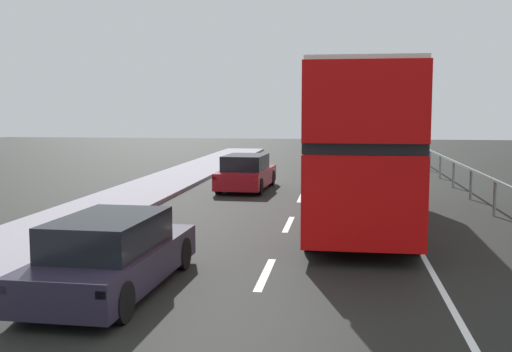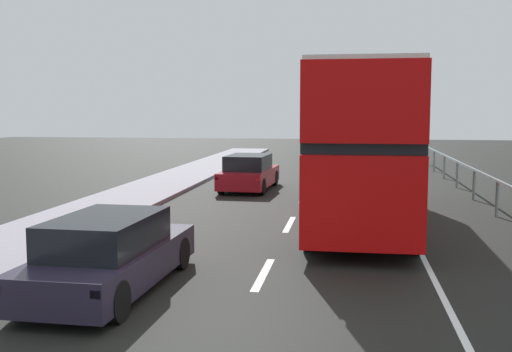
{
  "view_description": "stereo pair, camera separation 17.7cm",
  "coord_description": "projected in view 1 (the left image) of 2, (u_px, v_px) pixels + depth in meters",
  "views": [
    {
      "loc": [
        1.43,
        -8.48,
        3.19
      ],
      "look_at": [
        -0.64,
        6.5,
        1.57
      ],
      "focal_mm": 43.5,
      "sensor_mm": 36.0,
      "label": 1
    },
    {
      "loc": [
        1.61,
        -8.46,
        3.19
      ],
      "look_at": [
        -0.64,
        6.5,
        1.57
      ],
      "focal_mm": 43.5,
      "sensor_mm": 36.0,
      "label": 2
    }
  ],
  "objects": [
    {
      "name": "bridge_side_railing",
      "position": [
        511.0,
        194.0,
        16.84
      ],
      "size": [
        0.1,
        42.0,
        1.12
      ],
      "color": "gray",
      "rests_on": "ground"
    },
    {
      "name": "lane_paint_markings",
      "position": [
        360.0,
        224.0,
        17.32
      ],
      "size": [
        3.38,
        46.0,
        0.01
      ],
      "color": "silver",
      "rests_on": "ground"
    },
    {
      "name": "ground_plane",
      "position": [
        238.0,
        336.0,
        8.9
      ],
      "size": [
        75.8,
        120.0,
        0.1
      ],
      "primitive_type": "cube",
      "color": "black"
    },
    {
      "name": "hatchback_car_near",
      "position": [
        113.0,
        255.0,
        10.87
      ],
      "size": [
        1.87,
        4.65,
        1.37
      ],
      "rotation": [
        0.0,
        0.0,
        -0.03
      ],
      "color": "#251F31",
      "rests_on": "ground"
    },
    {
      "name": "double_decker_bus_red",
      "position": [
        361.0,
        142.0,
        17.59
      ],
      "size": [
        2.73,
        11.02,
        4.27
      ],
      "rotation": [
        0.0,
        0.0,
        -0.02
      ],
      "color": "#C50808",
      "rests_on": "ground"
    },
    {
      "name": "sedan_car_ahead",
      "position": [
        246.0,
        173.0,
        24.79
      ],
      "size": [
        1.94,
        4.46,
        1.41
      ],
      "rotation": [
        0.0,
        0.0,
        -0.05
      ],
      "color": "maroon",
      "rests_on": "ground"
    }
  ]
}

